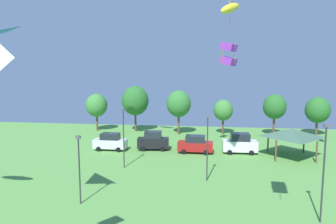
% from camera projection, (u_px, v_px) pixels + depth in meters
% --- Properties ---
extents(kite_flying_2, '(1.86, 1.82, 2.40)m').
position_uv_depth(kite_flying_2, '(228.00, 54.00, 29.85)').
color(kite_flying_2, purple).
extents(kite_flying_7, '(2.73, 3.86, 2.71)m').
position_uv_depth(kite_flying_7, '(230.00, 8.00, 30.17)').
color(kite_flying_7, yellow).
extents(parked_car_leftmost, '(4.47, 1.95, 2.36)m').
position_uv_depth(parked_car_leftmost, '(110.00, 142.00, 40.90)').
color(parked_car_leftmost, silver).
rests_on(parked_car_leftmost, ground).
extents(parked_car_second_from_left, '(4.41, 2.31, 2.59)m').
position_uv_depth(parked_car_second_from_left, '(153.00, 141.00, 41.06)').
color(parked_car_second_from_left, black).
rests_on(parked_car_second_from_left, ground).
extents(parked_car_third_from_left, '(4.63, 2.11, 2.32)m').
position_uv_depth(parked_car_third_from_left, '(195.00, 144.00, 39.46)').
color(parked_car_third_from_left, maroon).
rests_on(parked_car_third_from_left, ground).
extents(parked_car_rightmost_in_row, '(4.51, 2.23, 2.66)m').
position_uv_depth(parked_car_rightmost_in_row, '(240.00, 144.00, 39.31)').
color(parked_car_rightmost_in_row, silver).
rests_on(parked_car_rightmost_in_row, ground).
extents(park_pavilion, '(5.94, 6.06, 3.60)m').
position_uv_depth(park_pavilion, '(291.00, 133.00, 37.32)').
color(park_pavilion, brown).
rests_on(park_pavilion, ground).
extents(light_post_0, '(0.36, 0.20, 7.05)m').
position_uv_depth(light_post_0, '(324.00, 168.00, 20.58)').
color(light_post_0, '#2D2D33').
rests_on(light_post_0, ground).
extents(light_post_1, '(0.36, 0.20, 5.58)m').
position_uv_depth(light_post_1, '(79.00, 165.00, 23.71)').
color(light_post_1, '#2D2D33').
rests_on(light_post_1, ground).
extents(light_post_2, '(0.36, 0.20, 6.44)m').
position_uv_depth(light_post_2, '(207.00, 144.00, 28.88)').
color(light_post_2, '#2D2D33').
rests_on(light_post_2, ground).
extents(light_post_3, '(0.36, 0.20, 6.81)m').
position_uv_depth(light_post_3, '(124.00, 134.00, 32.91)').
color(light_post_3, '#2D2D33').
rests_on(light_post_3, ground).
extents(treeline_tree_0, '(3.87, 3.87, 6.82)m').
position_uv_depth(treeline_tree_0, '(97.00, 105.00, 54.64)').
color(treeline_tree_0, brown).
rests_on(treeline_tree_0, ground).
extents(treeline_tree_1, '(4.82, 4.82, 8.24)m').
position_uv_depth(treeline_tree_1, '(135.00, 101.00, 53.86)').
color(treeline_tree_1, brown).
rests_on(treeline_tree_1, ground).
extents(treeline_tree_2, '(4.17, 4.17, 7.61)m').
position_uv_depth(treeline_tree_2, '(179.00, 104.00, 51.22)').
color(treeline_tree_2, brown).
rests_on(treeline_tree_2, ground).
extents(treeline_tree_3, '(3.30, 3.30, 6.02)m').
position_uv_depth(treeline_tree_3, '(223.00, 110.00, 51.31)').
color(treeline_tree_3, brown).
rests_on(treeline_tree_3, ground).
extents(treeline_tree_4, '(3.76, 3.76, 7.05)m').
position_uv_depth(treeline_tree_4, '(275.00, 107.00, 49.68)').
color(treeline_tree_4, brown).
rests_on(treeline_tree_4, ground).
extents(treeline_tree_5, '(4.02, 4.02, 6.56)m').
position_uv_depth(treeline_tree_5, '(318.00, 110.00, 50.33)').
color(treeline_tree_5, brown).
rests_on(treeline_tree_5, ground).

